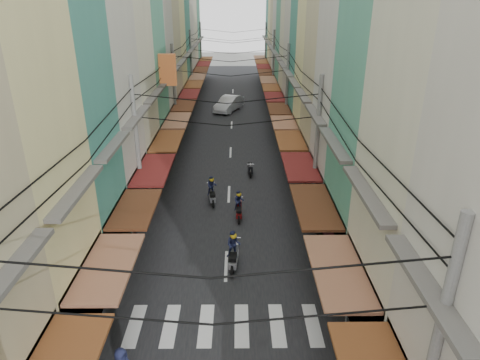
{
  "coord_description": "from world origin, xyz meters",
  "views": [
    {
      "loc": [
        0.54,
        -19.11,
        11.96
      ],
      "look_at": [
        0.7,
        2.73,
        2.44
      ],
      "focal_mm": 32.0,
      "sensor_mm": 36.0,
      "label": 1
    }
  ],
  "objects_px": {
    "white_car": "(229,111)",
    "traffic_sign": "(350,286)",
    "bicycle": "(330,234)",
    "market_umbrella": "(343,227)"
  },
  "relations": [
    {
      "from": "bicycle",
      "to": "market_umbrella",
      "type": "height_order",
      "value": "market_umbrella"
    },
    {
      "from": "bicycle",
      "to": "traffic_sign",
      "type": "height_order",
      "value": "traffic_sign"
    },
    {
      "from": "market_umbrella",
      "to": "traffic_sign",
      "type": "distance_m",
      "value": 4.3
    },
    {
      "from": "white_car",
      "to": "traffic_sign",
      "type": "bearing_deg",
      "value": -58.52
    },
    {
      "from": "white_car",
      "to": "traffic_sign",
      "type": "distance_m",
      "value": 34.07
    },
    {
      "from": "white_car",
      "to": "market_umbrella",
      "type": "relative_size",
      "value": 2.58
    },
    {
      "from": "market_umbrella",
      "to": "traffic_sign",
      "type": "bearing_deg",
      "value": -99.71
    },
    {
      "from": "white_car",
      "to": "market_umbrella",
      "type": "height_order",
      "value": "market_umbrella"
    },
    {
      "from": "market_umbrella",
      "to": "white_car",
      "type": "bearing_deg",
      "value": 101.3
    },
    {
      "from": "bicycle",
      "to": "market_umbrella",
      "type": "relative_size",
      "value": 0.78
    }
  ]
}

